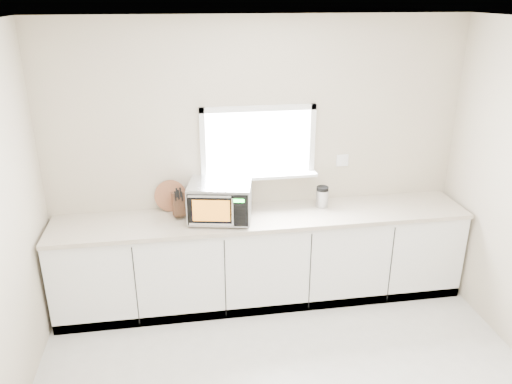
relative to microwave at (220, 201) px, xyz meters
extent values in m
cube|color=#B6A590|center=(0.40, 0.34, 0.24)|extent=(4.00, 0.02, 2.70)
cube|color=white|center=(0.40, 0.33, 0.44)|extent=(1.00, 0.02, 0.60)
cube|color=white|center=(0.40, 0.26, 0.12)|extent=(1.12, 0.16, 0.03)
cube|color=white|center=(0.40, 0.31, 0.77)|extent=(1.10, 0.04, 0.05)
cube|color=white|center=(0.40, 0.31, 0.12)|extent=(1.10, 0.04, 0.05)
cube|color=white|center=(-0.12, 0.31, 0.44)|extent=(0.05, 0.04, 0.70)
cube|color=white|center=(0.93, 0.31, 0.44)|extent=(0.05, 0.04, 0.70)
cube|color=white|center=(1.25, 0.33, 0.21)|extent=(0.12, 0.01, 0.12)
cube|color=white|center=(0.40, 0.04, -0.67)|extent=(3.92, 0.60, 0.88)
cube|color=beige|center=(0.40, 0.03, -0.21)|extent=(3.92, 0.64, 0.04)
cylinder|color=black|center=(-0.26, -0.11, -0.18)|extent=(0.03, 0.03, 0.02)
cylinder|color=black|center=(-0.19, 0.22, -0.18)|extent=(0.03, 0.03, 0.02)
cylinder|color=black|center=(0.20, -0.20, -0.18)|extent=(0.03, 0.03, 0.02)
cylinder|color=black|center=(0.26, 0.12, -0.18)|extent=(0.03, 0.03, 0.02)
cube|color=#B4B6BC|center=(0.00, 0.01, 0.00)|extent=(0.63, 0.52, 0.33)
cube|color=black|center=(-0.04, -0.21, 0.00)|extent=(0.52, 0.12, 0.29)
cube|color=orange|center=(-0.10, -0.20, 0.00)|extent=(0.32, 0.07, 0.20)
cylinder|color=silver|center=(0.08, -0.26, 0.00)|extent=(0.02, 0.02, 0.26)
cube|color=black|center=(0.14, -0.25, 0.00)|extent=(0.13, 0.03, 0.29)
cube|color=#19FF33|center=(0.14, -0.25, 0.10)|extent=(0.09, 0.02, 0.03)
cube|color=silver|center=(0.00, 0.01, 0.17)|extent=(0.63, 0.52, 0.01)
cube|color=#4D2B1B|center=(-0.38, 0.13, -0.06)|extent=(0.13, 0.22, 0.25)
cube|color=black|center=(-0.40, 0.08, 0.04)|extent=(0.02, 0.04, 0.09)
cube|color=black|center=(-0.37, 0.08, 0.05)|extent=(0.02, 0.04, 0.09)
cube|color=black|center=(-0.34, 0.09, 0.03)|extent=(0.02, 0.04, 0.09)
cube|color=black|center=(-0.39, 0.08, 0.07)|extent=(0.02, 0.04, 0.09)
cube|color=black|center=(-0.35, 0.09, 0.07)|extent=(0.02, 0.04, 0.09)
cylinder|color=#925438|center=(-0.45, 0.28, -0.04)|extent=(0.30, 0.07, 0.30)
cylinder|color=#B4B6BC|center=(1.01, 0.14, -0.10)|extent=(0.14, 0.14, 0.17)
cylinder|color=black|center=(1.01, 0.14, 0.00)|extent=(0.14, 0.14, 0.04)
camera|label=1|loc=(-0.34, -4.18, 1.77)|focal=35.00mm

